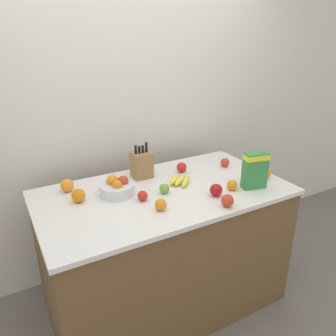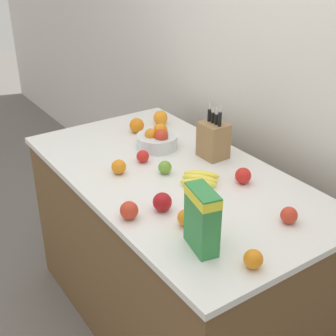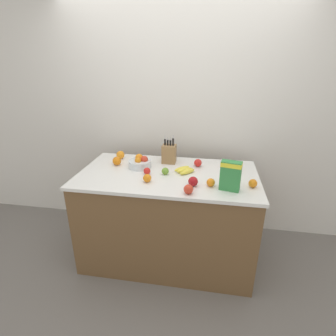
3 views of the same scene
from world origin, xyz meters
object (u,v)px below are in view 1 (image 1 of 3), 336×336
Objects in this scene: knife_block at (142,165)px; apple_by_knife_block at (216,190)px; banana_bunch at (180,180)px; apple_rear at (227,201)px; fruit_bowl at (117,188)px; orange_front_right at (266,173)px; cereal_box at (255,169)px; apple_near_bananas at (182,167)px; orange_mid_left at (161,205)px; orange_front_center at (232,185)px; apple_leftmost at (143,196)px; apple_middle at (225,162)px; orange_back_center at (78,196)px; apple_front at (164,189)px; orange_mid_right at (67,185)px.

knife_block is 0.58m from apple_by_knife_block.
banana_bunch is 0.43m from apple_rear.
fruit_bowl is 0.45m from banana_bunch.
orange_front_right is at bearing -20.61° from banana_bunch.
apple_by_knife_block is at bearing -70.00° from banana_bunch.
fruit_bowl is 0.63m from apple_by_knife_block.
cereal_box is 3.22× the size of apple_near_bananas.
orange_front_right is 0.98× the size of orange_mid_left.
apple_leftmost is at bearing 165.07° from orange_front_center.
apple_near_bananas reaches higher than orange_front_right.
apple_by_knife_block is 0.44m from apple_near_bananas.
apple_by_knife_block is 0.15m from orange_front_center.
apple_near_bananas is 0.59m from orange_mid_left.
apple_middle is at bearing 45.44° from apple_by_knife_block.
apple_leftmost is (-0.34, -0.11, 0.01)m from banana_bunch.
cereal_box is 0.18m from orange_front_center.
orange_back_center is (-0.76, 0.49, 0.00)m from apple_rear.
apple_near_bananas reaches higher than apple_leftmost.
knife_block reaches higher than apple_front.
apple_leftmost is at bearing -26.43° from orange_back_center.
orange_front_right is at bearing -39.06° from apple_near_bananas.
apple_near_bananas is at bearing 6.77° from orange_back_center.
orange_mid_left is (-0.76, -0.36, 0.00)m from apple_middle.
apple_rear is 1.10× the size of orange_front_center.
cereal_box reaches higher than orange_front_right.
apple_middle is 0.82m from apple_leftmost.
apple_near_bananas is 0.88× the size of orange_mid_right.
apple_front is 0.64m from orange_mid_right.
orange_front_center is 1.09m from orange_mid_right.
knife_block is at bearing 34.51° from fruit_bowl.
orange_front_center is at bearing -23.23° from apple_front.
apple_front is at bearing -138.85° from apple_near_bananas.
cereal_box reaches higher than banana_bunch.
orange_mid_left reaches higher than apple_middle.
orange_front_center is at bearing 177.77° from cereal_box.
orange_mid_left is (-0.41, -0.43, -0.00)m from apple_near_bananas.
apple_front is at bearing -16.33° from orange_back_center.
orange_mid_right reaches higher than apple_front.
fruit_bowl reaches higher than orange_mid_right.
cereal_box is 1.24m from orange_mid_right.
banana_bunch is 2.50× the size of orange_back_center.
knife_block is 1.36× the size of banana_bunch.
apple_rear is 1.07× the size of orange_mid_left.
fruit_bowl reaches higher than apple_front.
apple_by_knife_block reaches higher than banana_bunch.
orange_mid_left is at bearing -75.41° from apple_leftmost.
orange_back_center reaches higher than apple_front.
cereal_box reaches higher than apple_rear.
orange_mid_right reaches higher than apple_near_bananas.
apple_near_bananas is (0.11, 0.16, 0.02)m from banana_bunch.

